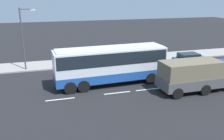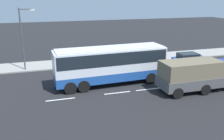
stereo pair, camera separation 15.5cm
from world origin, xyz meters
name	(u,v)px [view 2 (the right image)]	position (x,y,z in m)	size (l,w,h in m)	color
ground_plane	(101,84)	(0.00, 0.00, 0.00)	(120.00, 120.00, 0.00)	black
sidewalk_curb	(86,62)	(0.00, 8.07, 0.07)	(80.00, 4.00, 0.15)	gray
lane_centreline	(106,94)	(-0.19, -2.57, 0.00)	(36.84, 0.16, 0.01)	white
coach_bus	(111,62)	(0.92, -0.22, 2.24)	(10.80, 3.14, 3.63)	#1E4C9E
cargo_truck	(199,74)	(8.10, -3.96, 1.54)	(7.66, 2.72, 2.81)	navy
car_blue_saloon	(190,59)	(12.02, 3.25, 0.82)	(4.24, 2.07, 1.56)	#194799
pedestrian_near_curb	(114,52)	(3.76, 8.21, 1.09)	(0.32, 0.32, 1.63)	#38334C
street_lamp	(23,35)	(-7.11, 6.74, 4.10)	(1.73, 0.24, 6.88)	#47474C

